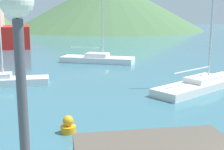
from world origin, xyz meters
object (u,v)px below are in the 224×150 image
streetlamp (22,100)px  sailboat_inner (203,83)px  buoy_marker (68,126)px  sailboat_outer (97,59)px

streetlamp → sailboat_inner: bearing=52.7°
streetlamp → buoy_marker: (1.37, 8.56, -3.55)m
sailboat_inner → sailboat_outer: sailboat_inner is taller
streetlamp → sailboat_inner: sailboat_inner is taller
streetlamp → sailboat_inner: 18.07m
buoy_marker → sailboat_inner: bearing=30.6°
streetlamp → sailboat_inner: size_ratio=0.50×
streetlamp → buoy_marker: size_ratio=6.06×
streetlamp → sailboat_inner: (10.73, 14.10, -3.50)m
sailboat_outer → buoy_marker: bearing=-77.3°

